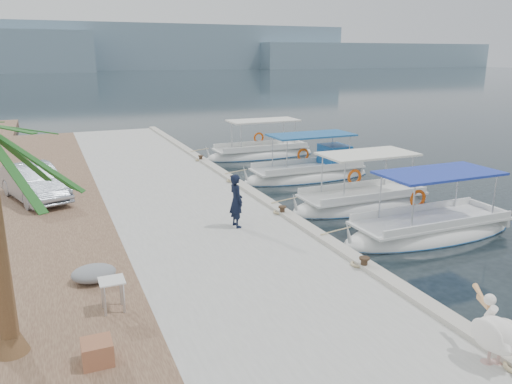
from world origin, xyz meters
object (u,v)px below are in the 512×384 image
Objects in this scene: fishing_caique_c at (362,204)px; parked_car at (34,182)px; fishing_caique_e at (261,155)px; pelican at (496,333)px; fisherman at (236,201)px; fishing_caique_d at (309,175)px; fishing_caique_b at (430,232)px.

fishing_caique_c is 13.01m from parked_car.
fishing_caique_e is 4.60× the size of pelican.
fishing_caique_e is at bearing -30.98° from fisherman.
fisherman reaches higher than fishing_caique_e.
fishing_caique_e is at bearing 9.40° from parked_car.
fishing_caique_d is 5.97m from fishing_caique_e.
fishing_caique_e is at bearing 88.27° from fishing_caique_c.
fishing_caique_b is at bearing -90.32° from fishing_caique_e.
fisherman is at bearing -133.64° from fishing_caique_d.
fishing_caique_d is (0.41, 5.18, 0.07)m from fishing_caique_c.
fishing_caique_c is at bearing -94.48° from fishing_caique_d.
parked_car is (-7.84, 14.95, 0.09)m from pelican.
fishing_caique_d is 3.89× the size of fisherman.
fisherman reaches higher than parked_car.
fisherman is at bearing 100.73° from pelican.
fishing_caique_c is at bearing 67.56° from pelican.
fishing_caique_b and fishing_caique_e have the same top height.
fishing_caique_c is 0.90× the size of fishing_caique_e.
fisherman is (-6.43, -6.74, 1.19)m from fishing_caique_d.
fishing_caique_d is 1.62× the size of parked_car.
fishing_caique_e is 3.93× the size of fisherman.
parked_car is (-12.51, -6.68, 1.08)m from fishing_caique_e.
fishing_caique_e is at bearing 77.83° from pelican.
fishing_caique_d is (0.15, 8.85, 0.07)m from fishing_caique_b.
fishing_caique_e is (0.34, 11.15, -0.00)m from fishing_caique_c.
fishing_caique_b is at bearing 56.05° from pelican.
fishing_caique_b is at bearing -86.05° from fishing_caique_c.
fishing_caique_e is 22.15m from pelican.
fisherman is 8.61m from parked_car.
fishing_caique_b is at bearing -113.02° from fisherman.
pelican is 0.36× the size of parked_car.
fishing_caique_b is 14.82m from fishing_caique_e.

